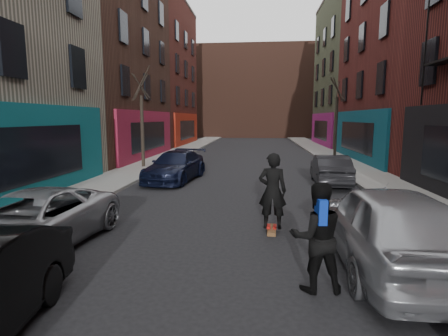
% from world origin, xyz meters
% --- Properties ---
extents(sidewalk_left, '(2.50, 84.00, 0.13)m').
position_xyz_m(sidewalk_left, '(-6.25, 30.00, 0.07)').
color(sidewalk_left, gray).
rests_on(sidewalk_left, ground).
extents(sidewalk_right, '(2.50, 84.00, 0.13)m').
position_xyz_m(sidewalk_right, '(6.25, 30.00, 0.07)').
color(sidewalk_right, gray).
rests_on(sidewalk_right, ground).
extents(building_far, '(40.00, 10.00, 14.00)m').
position_xyz_m(building_far, '(0.00, 56.00, 7.00)').
color(building_far, '#47281E').
rests_on(building_far, ground).
extents(tree_left_far, '(2.00, 2.00, 6.50)m').
position_xyz_m(tree_left_far, '(-6.20, 18.00, 3.38)').
color(tree_left_far, black).
rests_on(tree_left_far, sidewalk_left).
extents(tree_right_far, '(2.00, 2.00, 6.80)m').
position_xyz_m(tree_right_far, '(6.20, 24.00, 3.53)').
color(tree_right_far, black).
rests_on(tree_right_far, sidewalk_right).
extents(parked_left_far, '(2.58, 4.96, 1.34)m').
position_xyz_m(parked_left_far, '(-4.48, 5.06, 0.67)').
color(parked_left_far, gray).
rests_on(parked_left_far, ground).
extents(parked_left_end, '(2.57, 5.04, 1.40)m').
position_xyz_m(parked_left_end, '(-3.34, 14.22, 0.70)').
color(parked_left_end, black).
rests_on(parked_left_end, ground).
extents(parked_right_far, '(2.06, 5.07, 1.72)m').
position_xyz_m(parked_right_far, '(3.20, 4.94, 0.86)').
color(parked_right_far, '#9A9DA3').
rests_on(parked_right_far, ground).
extents(parked_right_end, '(1.65, 4.16, 1.35)m').
position_xyz_m(parked_right_end, '(3.88, 13.99, 0.67)').
color(parked_right_end, black).
rests_on(parked_right_end, ground).
extents(skateboard, '(0.27, 0.81, 0.10)m').
position_xyz_m(skateboard, '(1.00, 6.92, 0.05)').
color(skateboard, brown).
rests_on(skateboard, ground).
extents(skateboarder, '(0.76, 0.52, 2.01)m').
position_xyz_m(skateboarder, '(1.00, 6.92, 1.10)').
color(skateboarder, black).
rests_on(skateboarder, skateboard).
extents(pedestrian, '(1.01, 0.83, 1.92)m').
position_xyz_m(pedestrian, '(1.63, 3.81, 0.96)').
color(pedestrian, black).
rests_on(pedestrian, ground).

